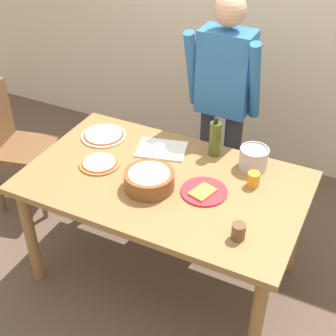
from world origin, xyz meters
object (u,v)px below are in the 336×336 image
(person_cook, at_px, (223,98))
(steel_pot, at_px, (254,158))
(olive_oil_bottle, at_px, (215,139))
(cup_small_brown, at_px, (238,231))
(chair_wooden_left, at_px, (14,141))
(cutting_board_white, at_px, (162,149))
(pizza_raw_on_board, at_px, (104,135))
(pizza_cooked_on_tray, at_px, (100,163))
(plate_with_slice, at_px, (204,192))
(dining_table, at_px, (164,192))
(popcorn_bowl, at_px, (149,178))
(cup_orange, at_px, (253,179))

(person_cook, xyz_separation_m, steel_pot, (0.35, -0.41, -0.11))
(olive_oil_bottle, relative_size, cup_small_brown, 3.01)
(chair_wooden_left, bearing_deg, cutting_board_white, 3.56)
(chair_wooden_left, height_order, pizza_raw_on_board, chair_wooden_left)
(pizza_cooked_on_tray, relative_size, plate_with_slice, 0.93)
(chair_wooden_left, xyz_separation_m, cup_small_brown, (1.86, -0.46, 0.26))
(dining_table, relative_size, pizza_raw_on_board, 5.48)
(steel_pot, relative_size, cutting_board_white, 0.58)
(steel_pot, bearing_deg, pizza_cooked_on_tray, -155.36)
(popcorn_bowl, bearing_deg, pizza_cooked_on_tray, 170.33)
(pizza_raw_on_board, relative_size, olive_oil_bottle, 1.14)
(dining_table, height_order, chair_wooden_left, chair_wooden_left)
(person_cook, xyz_separation_m, cup_orange, (0.41, -0.58, -0.14))
(plate_with_slice, relative_size, cup_orange, 3.06)
(cutting_board_white, bearing_deg, chair_wooden_left, -176.44)
(pizza_raw_on_board, bearing_deg, popcorn_bowl, -33.29)
(chair_wooden_left, relative_size, popcorn_bowl, 3.39)
(person_cook, height_order, steel_pot, person_cook)
(cup_orange, bearing_deg, steel_pot, 108.18)
(plate_with_slice, bearing_deg, pizza_cooked_on_tray, -177.77)
(olive_oil_bottle, bearing_deg, plate_with_slice, -76.45)
(person_cook, xyz_separation_m, cutting_board_white, (-0.21, -0.49, -0.17))
(plate_with_slice, relative_size, olive_oil_bottle, 1.02)
(popcorn_bowl, relative_size, cup_small_brown, 3.29)
(pizza_cooked_on_tray, distance_m, cutting_board_white, 0.40)
(dining_table, xyz_separation_m, steel_pot, (0.41, 0.34, 0.16))
(dining_table, height_order, popcorn_bowl, popcorn_bowl)
(person_cook, bearing_deg, pizza_cooked_on_tray, -120.87)
(person_cook, xyz_separation_m, popcorn_bowl, (-0.10, -0.86, -0.12))
(chair_wooden_left, height_order, popcorn_bowl, chair_wooden_left)
(chair_wooden_left, distance_m, pizza_cooked_on_tray, 0.96)
(pizza_raw_on_board, xyz_separation_m, popcorn_bowl, (0.52, -0.34, 0.05))
(popcorn_bowl, relative_size, cutting_board_white, 0.93)
(olive_oil_bottle, bearing_deg, steel_pot, -5.59)
(cup_orange, distance_m, cutting_board_white, 0.63)
(dining_table, bearing_deg, cutting_board_white, 119.54)
(dining_table, bearing_deg, pizza_raw_on_board, 156.72)
(olive_oil_bottle, height_order, steel_pot, olive_oil_bottle)
(pizza_cooked_on_tray, xyz_separation_m, popcorn_bowl, (0.37, -0.06, 0.05))
(cup_small_brown, bearing_deg, cup_orange, 98.52)
(pizza_cooked_on_tray, distance_m, plate_with_slice, 0.66)
(dining_table, xyz_separation_m, person_cook, (0.06, 0.76, 0.27))
(pizza_raw_on_board, distance_m, olive_oil_bottle, 0.74)
(pizza_raw_on_board, bearing_deg, dining_table, -23.28)
(pizza_cooked_on_tray, bearing_deg, cup_small_brown, -13.47)
(dining_table, height_order, plate_with_slice, plate_with_slice)
(pizza_cooked_on_tray, relative_size, olive_oil_bottle, 0.95)
(pizza_raw_on_board, xyz_separation_m, olive_oil_bottle, (0.72, 0.13, 0.10))
(plate_with_slice, bearing_deg, cup_small_brown, -41.46)
(pizza_raw_on_board, bearing_deg, olive_oil_bottle, 10.11)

